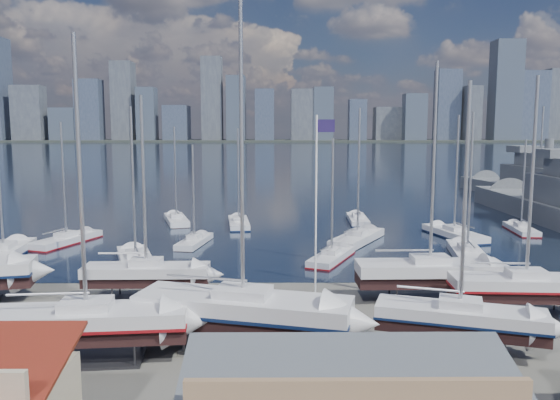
{
  "coord_description": "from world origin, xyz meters",
  "views": [
    {
      "loc": [
        -2.75,
        -43.45,
        12.4
      ],
      "look_at": [
        -2.38,
        8.0,
        5.84
      ],
      "focal_mm": 35.0,
      "sensor_mm": 36.0,
      "label": 1
    }
  ],
  "objects": [
    {
      "name": "ground",
      "position": [
        0.0,
        -10.0,
        0.0
      ],
      "size": [
        1400.0,
        1400.0,
        0.0
      ],
      "primitive_type": "plane",
      "color": "#605E59",
      "rests_on": "ground"
    },
    {
      "name": "water",
      "position": [
        0.0,
        300.0,
        -0.15
      ],
      "size": [
        1400.0,
        600.0,
        0.4
      ],
      "primitive_type": "cube",
      "color": "#182537",
      "rests_on": "ground"
    },
    {
      "name": "far_shore",
      "position": [
        0.0,
        560.0,
        1.1
      ],
      "size": [
        1400.0,
        80.0,
        2.2
      ],
      "primitive_type": "cube",
      "color": "#2D332D",
      "rests_on": "ground"
    },
    {
      "name": "skyline",
      "position": [
        -7.83,
        553.76,
        39.09
      ],
      "size": [
        639.14,
        43.8,
        107.69
      ],
      "color": "#475166",
      "rests_on": "far_shore"
    },
    {
      "name": "sailboat_cradle_1",
      "position": [
        -12.94,
        -15.15,
        2.14
      ],
      "size": [
        11.0,
        3.97,
        17.31
      ],
      "rotation": [
        0.0,
        0.0,
        0.09
      ],
      "color": "#2D2D33",
      "rests_on": "ground"
    },
    {
      "name": "sailboat_cradle_2",
      "position": [
        -12.23,
        -4.54,
        2.02
      ],
      "size": [
        9.09,
        2.65,
        14.88
      ],
      "rotation": [
        0.0,
        0.0,
        0.01
      ],
      "color": "#2D2D33",
      "rests_on": "ground"
    },
    {
      "name": "sailboat_cradle_3",
      "position": [
        -4.62,
        -13.69,
        2.26
      ],
      "size": [
        12.8,
        6.48,
        19.63
      ],
      "rotation": [
        0.0,
        0.0,
        -0.26
      ],
      "color": "#2D2D33",
      "rests_on": "ground"
    },
    {
      "name": "sailboat_cradle_4",
      "position": [
        8.45,
        -4.8,
        2.14
      ],
      "size": [
        10.66,
        3.17,
        17.21
      ],
      "rotation": [
        0.0,
        0.0,
        0.02
      ],
      "color": "#2D2D33",
      "rests_on": "ground"
    },
    {
      "name": "sailboat_cradle_5",
      "position": [
        7.48,
        -14.27,
        2.02
      ],
      "size": [
        9.59,
        5.31,
        15.02
      ],
      "rotation": [
        0.0,
        0.0,
        -0.31
      ],
      "color": "#2D2D33",
      "rests_on": "ground"
    },
    {
      "name": "sailboat_cradle_6",
      "position": [
        13.89,
        -8.28,
        2.06
      ],
      "size": [
        9.96,
        3.31,
        15.88
      ],
      "rotation": [
        0.0,
        0.0,
        -0.06
      ],
      "color": "#2D2D33",
      "rests_on": "ground"
    },
    {
      "name": "sailboat_moored_0",
      "position": [
        -29.46,
        9.05,
        0.31
      ],
      "size": [
        4.25,
        11.08,
        16.15
      ],
      "rotation": [
        0.0,
        0.0,
        1.69
      ],
      "color": "black",
      "rests_on": "water"
    },
    {
      "name": "sailboat_moored_1",
      "position": [
        -25.82,
        15.61,
        0.31
      ],
      "size": [
        5.53,
        9.67,
        13.95
      ],
      "rotation": [
        0.0,
        0.0,
        1.24
      ],
      "color": "black",
      "rests_on": "water"
    },
    {
      "name": "sailboat_moored_2",
      "position": [
        -16.19,
        29.1,
        0.32
      ],
      "size": [
        4.98,
        9.3,
        13.52
      ],
      "rotation": [
        0.0,
        0.0,
        1.86
      ],
      "color": "black",
      "rests_on": "water"
    },
    {
      "name": "sailboat_moored_3",
      "position": [
        -15.69,
        5.75,
        0.31
      ],
      "size": [
        6.03,
        10.55,
        15.22
      ],
      "rotation": [
        0.0,
        0.0,
        1.91
      ],
      "color": "black",
      "rests_on": "water"
    },
    {
      "name": "sailboat_moored_4",
      "position": [
        -11.67,
        14.99,
        0.33
      ],
      "size": [
        3.33,
        7.81,
        11.42
      ],
      "rotation": [
        0.0,
        0.0,
        1.41
      ],
      "color": "black",
      "rests_on": "water"
    },
    {
      "name": "sailboat_moored_5",
      "position": [
        -7.62,
        26.64,
        0.31
      ],
      "size": [
        3.47,
        9.11,
        13.29
      ],
      "rotation": [
        0.0,
        0.0,
        1.68
      ],
      "color": "black",
      "rests_on": "water"
    },
    {
      "name": "sailboat_moored_6",
      "position": [
        2.55,
        7.5,
        0.31
      ],
      "size": [
        5.48,
        8.41,
        12.25
      ],
      "rotation": [
        0.0,
        0.0,
        1.14
      ],
      "color": "black",
      "rests_on": "water"
    },
    {
      "name": "sailboat_moored_7",
      "position": [
        6.3,
        16.1,
        0.32
      ],
      "size": [
        7.5,
        10.38,
        15.52
      ],
      "rotation": [
        0.0,
        0.0,
        1.06
      ],
      "color": "black",
      "rests_on": "water"
    },
    {
      "name": "sailboat_moored_8",
      "position": [
        8.31,
        29.41,
        0.31
      ],
      "size": [
        2.74,
        8.67,
        12.83
      ],
      "rotation": [
        0.0,
        0.0,
        1.53
      ],
      "color": "black",
      "rests_on": "water"
    },
    {
      "name": "sailboat_moored_9",
      "position": [
        15.9,
        8.48,
        0.32
      ],
      "size": [
        4.36,
        10.12,
        14.79
      ],
      "rotation": [
        0.0,
        0.0,
        1.4
      ],
      "color": "black",
      "rests_on": "water"
    },
    {
      "name": "sailboat_moored_10",
      "position": [
        17.99,
        18.85,
        0.31
      ],
      "size": [
        5.27,
        10.29,
        14.81
      ],
      "rotation": [
        0.0,
        0.0,
        1.84
      ],
      "color": "black",
      "rests_on": "water"
    },
    {
      "name": "sailboat_moored_11",
      "position": [
        27.26,
        22.09,
        0.31
      ],
      "size": [
        3.08,
        8.12,
        11.84
      ],
      "rotation": [
        0.0,
        0.0,
        1.46
      ],
      "color": "black",
      "rests_on": "water"
    },
    {
      "name": "naval_ship_west",
      "position": [
        43.48,
        51.69,
        1.66
      ],
      "size": [
        12.35,
        46.7,
        18.16
      ],
      "rotation": [
        0.0,
        0.0,
        1.68
      ],
      "color": "slate",
      "rests_on": "water"
    },
    {
      "name": "car_a",
      "position": [
        -4.57,
        -20.8,
        0.82
      ],
      "size": [
        2.8,
        5.09,
        1.64
      ],
      "primitive_type": "imported",
      "rotation": [
        0.0,
        0.0,
        -0.19
      ],
      "color": "gray",
      "rests_on": "ground"
    },
    {
      "name": "car_b",
      "position": [
        -0.66,
        -20.74,
        0.65
      ],
      "size": [
        4.08,
        1.77,
        1.3
      ],
      "primitive_type": "imported",
      "rotation": [
        0.0,
        0.0,
        1.67
      ],
      "color": "gray",
      "rests_on": "ground"
    },
    {
      "name": "car_c",
      "position": [
        -3.07,
        -20.71,
        0.79
      ],
      "size": [
        3.66,
        6.1,
        1.59
      ],
      "primitive_type": "imported",
      "rotation": [
        0.0,
        0.0,
        -0.19
      ],
      "color": "gray",
      "rests_on": "ground"
    },
    {
      "name": "car_d",
      "position": [
        4.69,
        -21.18,
        0.79
      ],
      "size": [
        2.76,
        5.65,
        1.58
      ],
      "primitive_type": "imported",
      "rotation": [
        0.0,
        0.0,
        -0.1
      ],
      "color": "gray",
      "rests_on": "ground"
    },
    {
      "name": "flagpole",
      "position": [
        -0.14,
        -9.61,
        7.79
      ],
      "size": [
        1.17,
        0.12,
        13.36
      ],
      "color": "white",
      "rests_on": "ground"
    }
  ]
}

